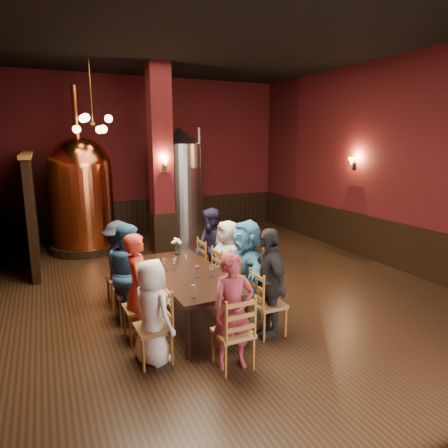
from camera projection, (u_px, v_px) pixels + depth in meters
name	position (u px, v px, depth m)	size (l,w,h in m)	color
room	(219.00, 168.00, 7.23)	(10.00, 10.02, 4.50)	black
wainscot_right	(376.00, 239.00, 9.20)	(0.08, 9.90, 1.00)	black
wainscot_back	(153.00, 216.00, 12.01)	(7.90, 0.08, 1.00)	black
column	(161.00, 161.00, 9.60)	(0.58, 0.58, 4.50)	#480F14
partition	(32.00, 210.00, 9.01)	(0.22, 3.50, 2.40)	black
pendant_cluster	(93.00, 124.00, 8.91)	(0.90, 0.90, 1.70)	#A57226
sconce_wall	(355.00, 163.00, 9.53)	(0.20, 0.20, 0.36)	black
sconce_column	(164.00, 164.00, 9.35)	(0.20, 0.20, 0.36)	black
dining_table	(188.00, 276.00, 6.20)	(1.06, 2.42, 0.75)	black
chair_0	(153.00, 327.00, 5.01)	(0.46, 0.46, 0.92)	#955E25
person_0	(152.00, 312.00, 4.96)	(0.66, 0.43, 1.35)	white
chair_1	(140.00, 307.00, 5.60)	(0.46, 0.46, 0.92)	#955E25
person_1	(139.00, 287.00, 5.53)	(0.56, 0.37, 1.53)	#B9321F
chair_2	(129.00, 292.00, 6.18)	(0.46, 0.46, 0.92)	#955E25
person_2	(128.00, 272.00, 6.11)	(0.75, 0.37, 1.55)	#26547F
chair_3	(120.00, 278.00, 6.77)	(0.46, 0.46, 0.92)	#955E25
person_3	(119.00, 263.00, 6.71)	(0.94, 0.54, 1.45)	#1D212B
chair_4	(268.00, 304.00, 5.73)	(0.46, 0.46, 0.92)	#955E25
person_4	(269.00, 282.00, 5.66)	(0.92, 0.38, 1.57)	black
chair_5	(246.00, 288.00, 6.32)	(0.46, 0.46, 0.92)	#955E25
person_5	(246.00, 269.00, 6.25)	(1.45, 0.46, 1.57)	teal
chair_6	(227.00, 276.00, 6.90)	(0.46, 0.46, 0.92)	#955E25
person_6	(227.00, 261.00, 6.85)	(0.70, 0.45, 1.43)	beige
chair_7	(212.00, 265.00, 7.49)	(0.46, 0.46, 0.92)	#955E25
person_7	(212.00, 249.00, 7.43)	(0.74, 0.37, 1.53)	#1A1831
chair_8	(233.00, 332.00, 4.88)	(0.46, 0.46, 0.92)	#955E25
person_8	(233.00, 312.00, 4.83)	(0.53, 0.35, 1.46)	maroon
copper_kettle	(82.00, 193.00, 9.83)	(1.88, 1.88, 4.00)	black
steel_vessel	(180.00, 184.00, 11.18)	(1.53, 1.53, 3.07)	#B2B2B7
rose_vase	(177.00, 244.00, 7.10)	(0.18, 0.18, 0.30)	white
wine_glass_0	(186.00, 260.00, 6.50)	(0.07, 0.07, 0.17)	white
wine_glass_1	(164.00, 264.00, 6.33)	(0.07, 0.07, 0.17)	white
wine_glass_2	(166.00, 266.00, 6.23)	(0.07, 0.07, 0.17)	white
wine_glass_3	(213.00, 271.00, 6.00)	(0.07, 0.07, 0.17)	white
wine_glass_4	(211.00, 271.00, 5.97)	(0.07, 0.07, 0.17)	white
wine_glass_5	(176.00, 262.00, 6.40)	(0.07, 0.07, 0.17)	white
wine_glass_6	(194.00, 291.00, 5.18)	(0.07, 0.07, 0.17)	white
wine_glass_7	(197.00, 271.00, 5.96)	(0.07, 0.07, 0.17)	white
wine_glass_8	(174.00, 265.00, 6.28)	(0.07, 0.07, 0.17)	white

